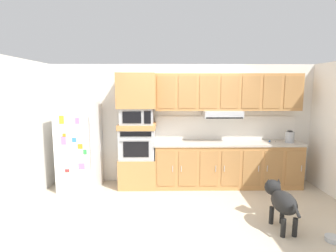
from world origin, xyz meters
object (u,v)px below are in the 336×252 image
microwave (137,116)px  electric_kettle (290,137)px  built_in_oven (137,143)px  screwdriver (270,141)px  dog (281,200)px  dog_food_bowl (333,239)px  refrigerator (80,145)px

microwave → electric_kettle: 3.11m
built_in_oven → microwave: size_ratio=1.09×
built_in_oven → screwdriver: size_ratio=4.30×
built_in_oven → microwave: microwave is taller
dog → microwave: bearing=50.3°
built_in_oven → electric_kettle: built_in_oven is taller
dog → built_in_oven: bearing=50.3°
microwave → dog_food_bowl: size_ratio=3.22×
screwdriver → dog_food_bowl: (0.08, -2.06, -0.90)m
screwdriver → dog: bearing=-105.8°
screwdriver → electric_kettle: 0.39m
built_in_oven → dog: bearing=-36.7°
built_in_oven → dog_food_bowl: (2.79, -2.05, -0.87)m
screwdriver → dog_food_bowl: size_ratio=0.81×
screwdriver → dog_food_bowl: bearing=-87.9°
built_in_oven → electric_kettle: size_ratio=2.92×
refrigerator → built_in_oven: bearing=3.4°
refrigerator → dog: (3.39, -1.60, -0.47)m
microwave → dog: (2.24, -1.67, -1.05)m
built_in_oven → dog: size_ratio=0.72×
refrigerator → electric_kettle: size_ratio=7.33×
screwdriver → built_in_oven: bearing=-179.7°
built_in_oven → dog: built_in_oven is taller
refrigerator → screwdriver: size_ratio=10.82×
microwave → electric_kettle: bearing=-0.9°
microwave → electric_kettle: size_ratio=2.68×
screwdriver → electric_kettle: size_ratio=0.68×
screwdriver → dog: 1.83m
refrigerator → microwave: bearing=3.4°
microwave → screwdriver: bearing=0.3°
electric_kettle → dog_food_bowl: (-0.29, -2.00, -1.00)m
screwdriver → dog: screwdriver is taller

